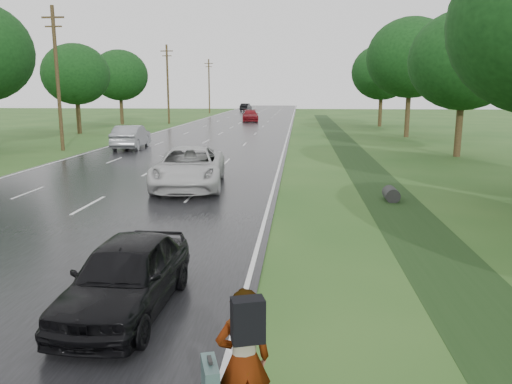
{
  "coord_description": "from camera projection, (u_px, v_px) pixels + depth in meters",
  "views": [
    {
      "loc": [
        7.84,
        -9.64,
        4.27
      ],
      "look_at": [
        6.59,
        4.85,
        1.3
      ],
      "focal_mm": 35.0,
      "sensor_mm": 36.0,
      "label": 1
    }
  ],
  "objects": [
    {
      "name": "pedestrian",
      "position": [
        242.0,
        359.0,
        6.2
      ],
      "size": [
        0.99,
        0.76,
        1.92
      ],
      "rotation": [
        0.0,
        0.0,
        3.45
      ],
      "color": "#A5998C",
      "rests_on": "ground"
    },
    {
      "name": "utility_pole_far",
      "position": [
        168.0,
        83.0,
        64.35
      ],
      "size": [
        1.6,
        0.26,
        10.0
      ],
      "color": "#352715",
      "rests_on": "ground"
    },
    {
      "name": "drainage_ditch",
      "position": [
        363.0,
        167.0,
        28.21
      ],
      "size": [
        2.2,
        120.0,
        0.56
      ],
      "color": "#1A3313",
      "rests_on": "ground"
    },
    {
      "name": "dark_sedan",
      "position": [
        126.0,
        275.0,
        9.61
      ],
      "size": [
        1.84,
        4.32,
        1.45
      ],
      "primitive_type": "imported",
      "rotation": [
        0.0,
        0.0,
        -0.03
      ],
      "color": "black",
      "rests_on": "road"
    },
    {
      "name": "far_car_red",
      "position": [
        250.0,
        116.0,
        69.39
      ],
      "size": [
        2.79,
        5.63,
        1.57
      ],
      "primitive_type": "imported",
      "rotation": [
        0.0,
        0.0,
        0.11
      ],
      "color": "maroon",
      "rests_on": "road"
    },
    {
      "name": "white_pickup",
      "position": [
        189.0,
        167.0,
        22.1
      ],
      "size": [
        3.59,
        6.62,
        1.76
      ],
      "primitive_type": "imported",
      "rotation": [
        0.0,
        0.0,
        0.11
      ],
      "color": "#BBBBBB",
      "rests_on": "road"
    },
    {
      "name": "edge_stripe_west",
      "position": [
        168.0,
        129.0,
        55.41
      ],
      "size": [
        0.12,
        180.0,
        0.01
      ],
      "primitive_type": "cube",
      "color": "silver",
      "rests_on": "road"
    },
    {
      "name": "tree_east_d",
      "position": [
        411.0,
        58.0,
        45.09
      ],
      "size": [
        8.0,
        8.0,
        10.76
      ],
      "color": "#352715",
      "rests_on": "ground"
    },
    {
      "name": "edge_stripe_east",
      "position": [
        289.0,
        130.0,
        54.27
      ],
      "size": [
        0.12,
        180.0,
        0.01
      ],
      "primitive_type": "cube",
      "color": "silver",
      "rests_on": "road"
    },
    {
      "name": "road",
      "position": [
        228.0,
        130.0,
        54.85
      ],
      "size": [
        14.0,
        180.0,
        0.04
      ],
      "primitive_type": "cube",
      "color": "black",
      "rests_on": "ground"
    },
    {
      "name": "silver_sedan",
      "position": [
        131.0,
        137.0,
        36.94
      ],
      "size": [
        2.21,
        5.34,
        1.72
      ],
      "primitive_type": "imported",
      "rotation": [
        0.0,
        0.0,
        3.22
      ],
      "color": "gray",
      "rests_on": "road"
    },
    {
      "name": "center_line",
      "position": [
        228.0,
        130.0,
        54.84
      ],
      "size": [
        0.12,
        180.0,
        0.01
      ],
      "primitive_type": "cube",
      "color": "silver",
      "rests_on": "road"
    },
    {
      "name": "utility_pole_distant",
      "position": [
        209.0,
        85.0,
        93.64
      ],
      "size": [
        1.6,
        0.26,
        10.0
      ],
      "color": "#352715",
      "rests_on": "ground"
    },
    {
      "name": "utility_pole_mid",
      "position": [
        57.0,
        77.0,
        35.07
      ],
      "size": [
        1.6,
        0.26,
        10.0
      ],
      "color": "#352715",
      "rests_on": "ground"
    },
    {
      "name": "tree_east_c",
      "position": [
        464.0,
        60.0,
        31.59
      ],
      "size": [
        7.0,
        7.0,
        9.29
      ],
      "color": "#352715",
      "rests_on": "ground"
    },
    {
      "name": "tree_east_f",
      "position": [
        382.0,
        72.0,
        58.93
      ],
      "size": [
        7.2,
        7.2,
        9.62
      ],
      "color": "#352715",
      "rests_on": "ground"
    },
    {
      "name": "far_car_dark",
      "position": [
        246.0,
        107.0,
        104.35
      ],
      "size": [
        2.13,
        4.9,
        1.57
      ],
      "primitive_type": "imported",
      "rotation": [
        0.0,
        0.0,
        3.04
      ],
      "color": "black",
      "rests_on": "road"
    },
    {
      "name": "tree_west_d",
      "position": [
        76.0,
        74.0,
        49.03
      ],
      "size": [
        6.6,
        6.6,
        8.8
      ],
      "color": "#352715",
      "rests_on": "ground"
    },
    {
      "name": "tree_west_f",
      "position": [
        120.0,
        75.0,
        62.69
      ],
      "size": [
        7.0,
        7.0,
        9.29
      ],
      "color": "#352715",
      "rests_on": "ground"
    }
  ]
}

